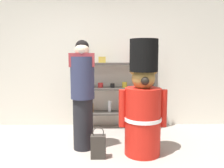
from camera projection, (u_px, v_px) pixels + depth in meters
The scene contains 5 objects.
back_wall at pixel (98, 61), 4.65m from camera, with size 6.40×0.12×2.60m, color silver.
merchandise_shelf at pixel (119, 87), 4.50m from camera, with size 1.45×0.35×1.60m.
teddy_bear_guard at pixel (143, 105), 3.27m from camera, with size 0.68×0.53×1.63m.
person_shopper at pixel (83, 94), 3.45m from camera, with size 0.37×0.35×1.63m.
shopping_bag at pixel (98, 146), 3.20m from camera, with size 0.21×0.13×0.44m.
Camera 1 is at (0.21, -2.48, 1.40)m, focal length 37.32 mm.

